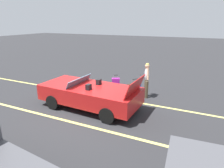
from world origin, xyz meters
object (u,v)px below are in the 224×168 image
(suitcase_large_black, at_px, (133,92))
(traveler_person, at_px, (147,78))
(convertible_car, at_px, (86,93))
(suitcase_medium_bright, at_px, (116,84))
(suitcase_small_carryon, at_px, (139,87))

(suitcase_large_black, relative_size, traveler_person, 0.61)
(convertible_car, height_order, suitcase_medium_bright, convertible_car)
(convertible_car, distance_m, traveler_person, 2.92)
(convertible_car, height_order, traveler_person, traveler_person)
(suitcase_large_black, bearing_deg, convertible_car, 81.91)
(suitcase_small_carryon, bearing_deg, suitcase_medium_bright, -11.42)
(suitcase_large_black, xyz_separation_m, suitcase_medium_bright, (1.27, -0.88, -0.06))
(suitcase_medium_bright, xyz_separation_m, suitcase_small_carryon, (-1.18, -0.25, -0.06))
(traveler_person, bearing_deg, suitcase_large_black, 22.33)
(convertible_car, bearing_deg, suitcase_medium_bright, -93.08)
(convertible_car, distance_m, suitcase_small_carryon, 3.11)
(suitcase_medium_bright, bearing_deg, suitcase_small_carryon, -102.60)
(suitcase_small_carryon, xyz_separation_m, traveler_person, (-0.55, 0.62, 0.68))
(suitcase_small_carryon, bearing_deg, convertible_car, 39.10)
(suitcase_medium_bright, bearing_deg, traveler_person, -126.53)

